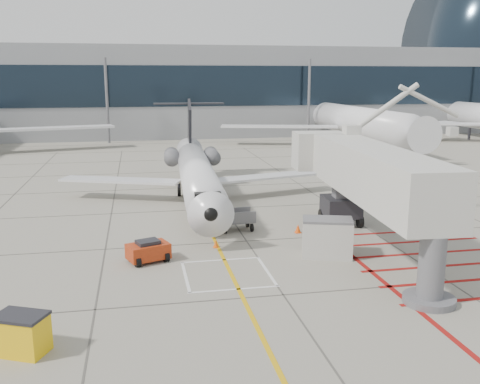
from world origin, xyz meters
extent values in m
plane|color=gray|center=(0.00, 0.00, 0.00)|extent=(260.00, 260.00, 0.00)
cone|color=#EB550C|center=(-1.92, 3.17, 0.22)|extent=(0.31, 0.31, 0.44)
cone|color=#F64E0C|center=(3.44, 5.07, 0.27)|extent=(0.38, 0.38, 0.53)
cube|color=gray|center=(10.00, 70.00, 7.00)|extent=(180.00, 28.00, 14.00)
cube|color=black|center=(10.00, 55.95, 8.00)|extent=(180.00, 0.10, 6.00)
camera|label=1|loc=(-6.02, -25.15, 9.35)|focal=40.00mm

